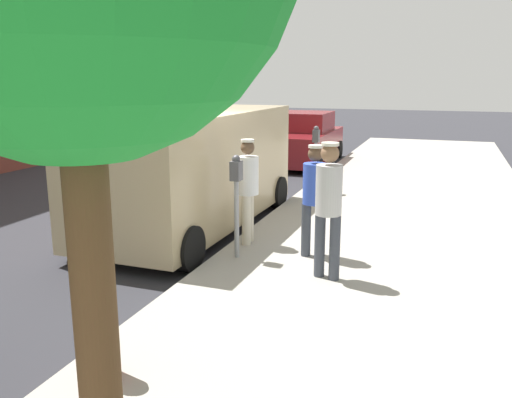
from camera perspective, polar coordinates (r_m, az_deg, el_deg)
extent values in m
plane|color=#2D2D33|center=(9.17, -8.15, -4.62)|extent=(80.00, 80.00, 0.00)
cube|color=#9E998E|center=(8.18, 14.24, -6.52)|extent=(5.00, 32.00, 0.15)
cylinder|color=gray|center=(7.75, -2.09, -2.17)|extent=(0.07, 0.07, 1.15)
cube|color=#4C4C51|center=(7.60, -2.13, 3.04)|extent=(0.14, 0.18, 0.28)
sphere|color=#47474C|center=(7.57, -2.14, 4.31)|extent=(0.12, 0.12, 0.12)
cylinder|color=gray|center=(12.32, 6.38, 3.42)|extent=(0.07, 0.07, 1.15)
cube|color=#4C4C51|center=(12.23, 6.47, 6.73)|extent=(0.14, 0.18, 0.28)
sphere|color=#47474C|center=(12.21, 6.49, 7.52)|extent=(0.12, 0.12, 0.12)
cylinder|color=beige|center=(8.56, -0.71, -1.93)|extent=(0.14, 0.14, 0.80)
cylinder|color=beige|center=(8.35, -1.05, -2.30)|extent=(0.14, 0.14, 0.80)
cylinder|color=white|center=(8.30, -0.89, 2.54)|extent=(0.34, 0.34, 0.60)
sphere|color=brown|center=(8.24, -0.90, 5.53)|extent=(0.22, 0.22, 0.22)
cylinder|color=silver|center=(8.22, -0.91, 6.28)|extent=(0.21, 0.21, 0.04)
cylinder|color=#383D47|center=(7.91, 6.96, -3.29)|extent=(0.14, 0.14, 0.79)
cylinder|color=#383D47|center=(7.88, 5.39, -3.32)|extent=(0.14, 0.14, 0.79)
cylinder|color=blue|center=(7.73, 6.30, 1.63)|extent=(0.34, 0.34, 0.59)
sphere|color=brown|center=(7.66, 6.38, 4.82)|extent=(0.21, 0.21, 0.21)
cylinder|color=silver|center=(7.64, 6.40, 5.62)|extent=(0.20, 0.20, 0.04)
cylinder|color=#383D47|center=(6.99, 8.44, -5.22)|extent=(0.14, 0.14, 0.86)
cylinder|color=#383D47|center=(7.09, 6.84, -4.92)|extent=(0.14, 0.14, 0.86)
cylinder|color=#B7B7B7|center=(6.84, 7.82, 0.96)|extent=(0.34, 0.34, 0.65)
sphere|color=#8C6647|center=(6.76, 7.94, 4.87)|extent=(0.23, 0.23, 0.23)
cylinder|color=silver|center=(6.75, 7.97, 5.85)|extent=(0.22, 0.22, 0.04)
cube|color=tan|center=(9.72, -6.75, 3.52)|extent=(2.07, 5.23, 1.96)
cube|color=black|center=(7.60, -15.28, 3.52)|extent=(1.84, 0.11, 0.88)
cylinder|color=black|center=(7.72, -7.24, -5.31)|extent=(0.23, 0.68, 0.68)
cylinder|color=black|center=(8.74, -18.37, -3.71)|extent=(0.23, 0.68, 0.68)
cylinder|color=black|center=(11.38, 2.36, 0.73)|extent=(0.23, 0.68, 0.68)
cylinder|color=black|center=(12.10, -6.23, 1.39)|extent=(0.23, 0.68, 0.68)
cube|color=maroon|center=(17.26, 4.99, 5.77)|extent=(1.86, 4.42, 0.89)
cube|color=maroon|center=(17.40, 5.22, 8.28)|extent=(1.62, 1.99, 0.60)
cylinder|color=black|center=(15.52, 6.54, 3.78)|extent=(0.23, 0.60, 0.60)
cylinder|color=black|center=(15.98, 0.50, 4.13)|extent=(0.23, 0.60, 0.60)
cylinder|color=black|center=(18.72, 8.79, 5.27)|extent=(0.23, 0.60, 0.60)
cylinder|color=black|center=(19.10, 3.70, 5.55)|extent=(0.23, 0.60, 0.60)
cylinder|color=brown|center=(3.12, -16.76, -13.14)|extent=(0.24, 0.24, 2.50)
cylinder|color=red|center=(5.00, -15.94, -14.29)|extent=(0.24, 0.24, 0.70)
sphere|color=red|center=(4.83, -16.24, -9.94)|extent=(0.20, 0.20, 0.20)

